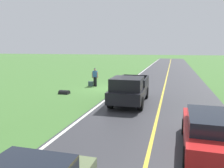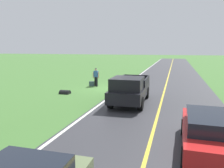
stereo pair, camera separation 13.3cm
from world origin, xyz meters
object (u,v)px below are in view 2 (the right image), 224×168
at_px(hitchhiker_walking, 96,76).
at_px(pickup_truck_passing, 130,89).
at_px(sedan_mid_oncoming, 211,132).
at_px(suitcase_carried, 92,84).

distance_m(hitchhiker_walking, pickup_truck_passing, 7.23).
distance_m(pickup_truck_passing, sedan_mid_oncoming, 7.34).
bearing_deg(sedan_mid_oncoming, hitchhiker_walking, -54.49).
xyz_separation_m(hitchhiker_walking, sedan_mid_oncoming, (-8.46, 11.85, -0.23)).
distance_m(suitcase_carried, sedan_mid_oncoming, 14.75).
xyz_separation_m(hitchhiker_walking, suitcase_carried, (0.42, 0.09, -0.75)).
xyz_separation_m(suitcase_carried, pickup_truck_passing, (-4.81, 5.65, 0.74)).
distance_m(hitchhiker_walking, suitcase_carried, 0.87).
height_order(hitchhiker_walking, sedan_mid_oncoming, hitchhiker_walking).
bearing_deg(hitchhiker_walking, pickup_truck_passing, 127.41).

